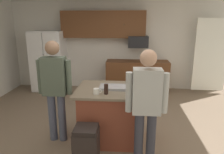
# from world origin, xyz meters

# --- Properties ---
(floor) EXTENTS (7.04, 7.04, 0.00)m
(floor) POSITION_xyz_m (0.00, 0.00, 0.00)
(floor) COLOR #7F6B56
(floor) RESTS_ON ground
(back_wall) EXTENTS (6.40, 0.10, 2.60)m
(back_wall) POSITION_xyz_m (0.00, 2.80, 1.30)
(back_wall) COLOR silver
(back_wall) RESTS_ON ground
(french_door_window_panel) EXTENTS (0.90, 0.06, 2.00)m
(french_door_window_panel) POSITION_xyz_m (2.60, 2.40, 1.10)
(french_door_window_panel) COLOR white
(french_door_window_panel) RESTS_ON ground
(cabinet_run_upper) EXTENTS (2.40, 0.38, 0.75)m
(cabinet_run_upper) POSITION_xyz_m (-0.40, 2.60, 1.93)
(cabinet_run_upper) COLOR brown
(cabinet_run_lower) EXTENTS (1.80, 0.63, 0.90)m
(cabinet_run_lower) POSITION_xyz_m (0.60, 2.48, 0.45)
(cabinet_run_lower) COLOR brown
(cabinet_run_lower) RESTS_ON ground
(refrigerator) EXTENTS (0.92, 0.76, 1.75)m
(refrigerator) POSITION_xyz_m (-2.00, 2.38, 0.88)
(refrigerator) COLOR white
(refrigerator) RESTS_ON ground
(microwave_over_range) EXTENTS (0.56, 0.40, 0.32)m
(microwave_over_range) POSITION_xyz_m (0.60, 2.50, 1.45)
(microwave_over_range) COLOR black
(kitchen_island) EXTENTS (1.15, 0.97, 0.93)m
(kitchen_island) POSITION_xyz_m (0.05, -0.21, 0.47)
(kitchen_island) COLOR brown
(kitchen_island) RESTS_ON ground
(person_guest_left) EXTENTS (0.57, 0.23, 1.74)m
(person_guest_left) POSITION_xyz_m (-0.87, -0.33, 1.01)
(person_guest_left) COLOR #4C5166
(person_guest_left) RESTS_ON ground
(person_host_foreground) EXTENTS (0.57, 0.22, 1.69)m
(person_host_foreground) POSITION_xyz_m (0.59, -0.88, 0.97)
(person_host_foreground) COLOR #383842
(person_host_foreground) RESTS_ON ground
(glass_pilsner) EXTENTS (0.07, 0.07, 0.16)m
(glass_pilsner) POSITION_xyz_m (-0.00, -0.48, 1.01)
(glass_pilsner) COLOR black
(glass_pilsner) RESTS_ON kitchen_island
(glass_short_whisky) EXTENTS (0.07, 0.07, 0.16)m
(glass_short_whisky) POSITION_xyz_m (0.40, 0.05, 1.01)
(glass_short_whisky) COLOR black
(glass_short_whisky) RESTS_ON kitchen_island
(tumbler_amber) EXTENTS (0.07, 0.07, 0.12)m
(tumbler_amber) POSITION_xyz_m (0.38, -0.47, 0.99)
(tumbler_amber) COLOR black
(tumbler_amber) RESTS_ON kitchen_island
(mug_blue_stoneware) EXTENTS (0.13, 0.09, 0.09)m
(mug_blue_stoneware) POSITION_xyz_m (-0.15, -0.50, 0.97)
(mug_blue_stoneware) COLOR white
(mug_blue_stoneware) RESTS_ON kitchen_island
(serving_tray) EXTENTS (0.44, 0.30, 0.04)m
(serving_tray) POSITION_xyz_m (0.08, -0.19, 0.95)
(serving_tray) COLOR #B7B7BC
(serving_tray) RESTS_ON kitchen_island
(trash_bin) EXTENTS (0.34, 0.34, 0.61)m
(trash_bin) POSITION_xyz_m (-0.23, -0.97, 0.30)
(trash_bin) COLOR black
(trash_bin) RESTS_ON ground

